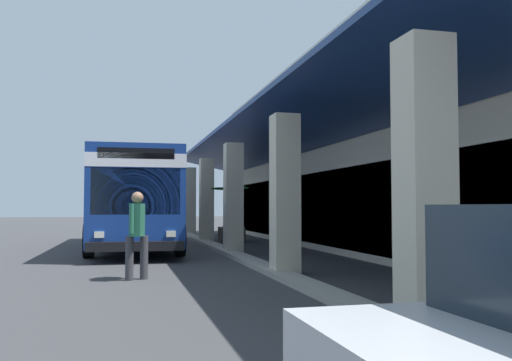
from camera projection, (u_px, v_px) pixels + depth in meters
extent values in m
plane|color=#38383A|center=(373.00, 248.00, 19.08)|extent=(120.00, 120.00, 0.00)
cube|color=#9E998E|center=(227.00, 251.00, 16.92)|extent=(33.25, 0.50, 0.12)
cube|color=beige|center=(494.00, 160.00, 19.40)|extent=(27.71, 13.17, 6.26)
cube|color=beige|center=(492.00, 65.00, 19.57)|extent=(28.01, 13.47, 0.60)
cube|color=beige|center=(190.00, 201.00, 27.79)|extent=(0.55, 0.55, 3.44)
cube|color=beige|center=(206.00, 200.00, 22.42)|extent=(0.55, 0.55, 3.44)
cube|color=beige|center=(233.00, 198.00, 17.04)|extent=(0.55, 0.55, 3.44)
cube|color=beige|center=(285.00, 194.00, 11.67)|extent=(0.55, 0.55, 3.44)
cube|color=beige|center=(424.00, 184.00, 6.30)|extent=(0.55, 0.55, 3.44)
cube|color=navy|center=(274.00, 134.00, 17.46)|extent=(27.71, 3.16, 0.82)
cube|color=#19232D|center=(322.00, 208.00, 17.74)|extent=(23.28, 0.08, 2.40)
cube|color=navy|center=(135.00, 199.00, 19.21)|extent=(11.04, 2.75, 2.75)
cube|color=white|center=(135.00, 173.00, 19.25)|extent=(11.06, 2.77, 0.36)
cube|color=#19232D|center=(135.00, 193.00, 19.51)|extent=(9.29, 2.75, 0.90)
cube|color=#19232D|center=(136.00, 191.00, 13.89)|extent=(0.10, 2.24, 1.20)
cube|color=black|center=(136.00, 153.00, 13.93)|extent=(0.09, 1.94, 0.28)
cube|color=black|center=(136.00, 246.00, 13.70)|extent=(0.24, 2.45, 0.24)
cube|color=silver|center=(171.00, 234.00, 13.99)|extent=(0.06, 0.24, 0.16)
cube|color=silver|center=(99.00, 235.00, 13.59)|extent=(0.06, 0.24, 0.16)
cube|color=silver|center=(135.00, 160.00, 20.74)|extent=(2.43, 1.83, 0.24)
cylinder|color=black|center=(180.00, 239.00, 15.90)|extent=(1.00, 0.30, 1.00)
cylinder|color=black|center=(89.00, 240.00, 15.33)|extent=(1.00, 0.30, 1.00)
cylinder|color=black|center=(166.00, 230.00, 22.43)|extent=(1.00, 0.30, 1.00)
cylinder|color=black|center=(102.00, 230.00, 21.86)|extent=(1.00, 0.30, 1.00)
cylinder|color=#38383D|center=(129.00, 258.00, 10.71)|extent=(0.16, 0.16, 0.87)
cylinder|color=#38383D|center=(144.00, 257.00, 10.89)|extent=(0.16, 0.16, 0.87)
cube|color=#26664C|center=(137.00, 220.00, 10.84)|extent=(0.54, 0.33, 0.65)
sphere|color=#8C664C|center=(137.00, 198.00, 10.86)|extent=(0.23, 0.23, 0.23)
cylinder|color=#26664C|center=(132.00, 218.00, 10.54)|extent=(0.09, 0.09, 0.59)
cylinder|color=#26664C|center=(143.00, 218.00, 11.14)|extent=(0.09, 0.09, 0.59)
cube|color=#4C4742|center=(232.00, 234.00, 22.31)|extent=(0.97, 0.97, 0.61)
cylinder|color=#332319|center=(232.00, 227.00, 22.32)|extent=(0.83, 0.83, 0.02)
cylinder|color=brown|center=(232.00, 209.00, 22.36)|extent=(0.16, 0.16, 1.50)
ellipsoid|color=#286B33|center=(237.00, 187.00, 21.96)|extent=(1.02, 0.46, 0.14)
ellipsoid|color=#286B33|center=(240.00, 188.00, 22.43)|extent=(0.33, 0.74, 0.16)
ellipsoid|color=#286B33|center=(227.00, 188.00, 22.89)|extent=(1.08, 0.36, 0.15)
ellipsoid|color=#286B33|center=(221.00, 189.00, 22.15)|extent=(0.48, 0.97, 0.15)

